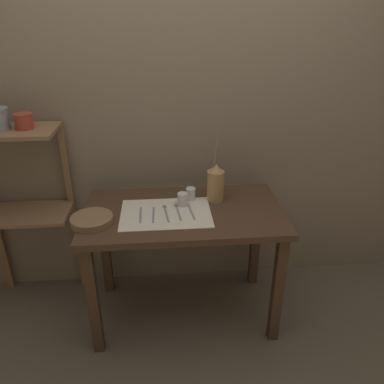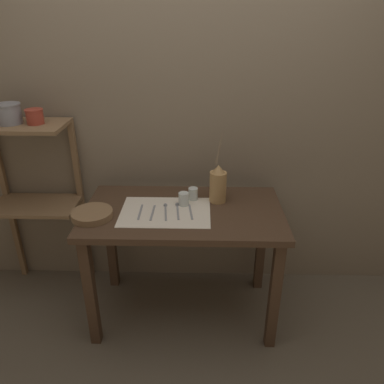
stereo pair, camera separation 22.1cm
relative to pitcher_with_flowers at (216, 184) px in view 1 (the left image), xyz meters
The scene contains 15 objects.
ground_plane 0.94m from the pitcher_with_flowers, 149.83° to the right, with size 12.00×12.00×0.00m, color brown.
stone_wall_back 0.48m from the pitcher_with_flowers, 123.11° to the left, with size 7.00×0.06×2.40m.
wooden_table 0.34m from the pitcher_with_flowers, 149.83° to the right, with size 1.21×0.67×0.80m.
wooden_shelf_unit 1.24m from the pitcher_with_flowers, behind, with size 0.57×0.33×1.26m.
linen_cloth 0.37m from the pitcher_with_flowers, 154.04° to the right, with size 0.54×0.38×0.00m.
pitcher_with_flowers is the anchor object (origin of this frame).
wooden_bowl 0.78m from the pitcher_with_flowers, 162.78° to the right, with size 0.24×0.24×0.04m.
glass_tumbler_near 0.23m from the pitcher_with_flowers, 163.37° to the right, with size 0.06×0.06×0.08m.
glass_tumbler_far 0.17m from the pitcher_with_flowers, behind, with size 0.06×0.06×0.08m.
knife_center 0.51m from the pitcher_with_flowers, 160.37° to the right, with size 0.01×0.18×0.00m.
fork_outer 0.44m from the pitcher_with_flowers, 156.07° to the right, with size 0.02×0.18×0.00m.
spoon_inner 0.36m from the pitcher_with_flowers, 159.85° to the right, with size 0.04×0.20×0.02m.
spoon_outer 0.29m from the pitcher_with_flowers, 156.93° to the right, with size 0.04×0.20×0.02m.
fork_inner 0.25m from the pitcher_with_flowers, 136.72° to the right, with size 0.03×0.18×0.00m.
metal_pot_small 1.20m from the pitcher_with_flowers, behind, with size 0.11×0.11×0.09m.
Camera 1 is at (-0.12, -1.99, 1.88)m, focal length 35.00 mm.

